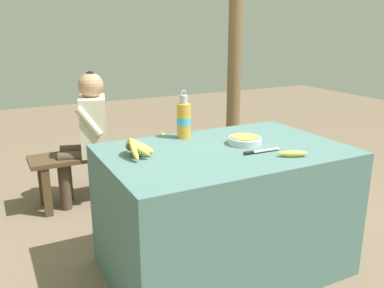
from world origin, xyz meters
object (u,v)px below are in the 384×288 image
Objects in this scene: wooden_bench at (119,157)px; seated_vendor at (88,129)px; banana_bunch_green at (164,137)px; serving_bowl at (245,140)px; banana_bunch_ripe at (136,146)px; loose_banana_front at (293,154)px; knife at (257,151)px; support_post_far at (235,58)px; water_bottle at (184,120)px.

seated_vendor reaches higher than wooden_bench.
seated_vendor is at bearing -175.41° from wooden_bench.
serving_bowl is at bearing -92.01° from banana_bunch_green.
banana_bunch_ripe is 0.83m from loose_banana_front.
knife is 1.53m from banana_bunch_green.
banana_bunch_ripe is at bearing 159.24° from knife.
banana_bunch_ripe is 1.23× the size of serving_bowl.
wooden_bench is (-0.33, 1.50, -0.41)m from knife.
knife is at bearing -118.99° from support_post_far.
serving_bowl reaches higher than loose_banana_front.
support_post_far reaches higher than seated_vendor.
support_post_far reaches higher than knife.
loose_banana_front is 0.19m from knife.
seated_vendor is (-0.37, 1.01, -0.24)m from water_bottle.
support_post_far is (0.84, 0.18, 0.65)m from banana_bunch_green.
loose_banana_front is (0.74, -0.39, -0.04)m from banana_bunch_ripe.
banana_bunch_ripe is at bearing 174.24° from serving_bowl.
wooden_bench is 0.38m from seated_vendor.
serving_bowl is at bearing -73.97° from wooden_bench.
support_post_far reaches higher than wooden_bench.
seated_vendor reaches higher than loose_banana_front.
knife is at bearing -103.36° from serving_bowl.
serving_bowl is 0.33m from loose_banana_front.
knife is 1.95m from support_post_far.
water_bottle reaches higher than wooden_bench.
water_bottle is 0.21× the size of wooden_bench.
wooden_bench is at bearing -171.76° from support_post_far.
serving_bowl reaches higher than knife.
water_bottle is at bearing -106.59° from banana_bunch_green.
knife is 1.02× the size of banana_bunch_green.
serving_bowl is 0.40m from water_bottle.
banana_bunch_ripe is 1.10× the size of banana_bunch_green.
banana_bunch_ripe is at bearing -102.37° from wooden_bench.
banana_bunch_green is (-0.04, 1.63, -0.30)m from loose_banana_front.
seated_vendor reaches higher than water_bottle.
serving_bowl is at bearing 130.80° from seated_vendor.
banana_bunch_green is (0.05, 1.31, -0.31)m from serving_bowl.
banana_bunch_ripe is 0.17× the size of wooden_bench.
banana_bunch_ripe reaches higher than banana_bunch_green.
wooden_bench is at bearing 96.56° from water_bottle.
water_bottle is at bearing 29.51° from banana_bunch_ripe.
banana_bunch_ripe is 1.36m from wooden_bench.
loose_banana_front reaches higher than wooden_bench.
water_bottle is at bearing 116.17° from knife.
support_post_far is at bearing 12.31° from banana_bunch_green.
knife is at bearing 126.50° from seated_vendor.
seated_vendor is at bearing 115.92° from serving_bowl.
loose_banana_front is at bearing -75.00° from serving_bowl.
support_post_far is (1.54, 1.43, 0.31)m from banana_bunch_ripe.
support_post_far is at bearing 62.51° from knife.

